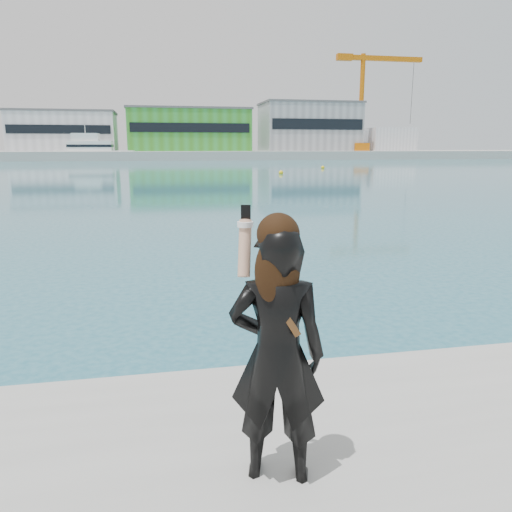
{
  "coord_description": "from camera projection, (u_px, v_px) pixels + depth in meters",
  "views": [
    {
      "loc": [
        -0.94,
        -3.72,
        3.01
      ],
      "look_at": [
        -0.21,
        -0.06,
        2.19
      ],
      "focal_mm": 35.0,
      "sensor_mm": 36.0,
      "label": 1
    }
  ],
  "objects": [
    {
      "name": "motor_yacht",
      "position": [
        93.0,
        151.0,
        109.29
      ],
      "size": [
        16.8,
        5.28,
        7.76
      ],
      "rotation": [
        0.0,
        0.0,
        -0.04
      ],
      "color": "white",
      "rests_on": "ground"
    },
    {
      "name": "flagpole_right",
      "position": [
        248.0,
        132.0,
        123.11
      ],
      "size": [
        1.28,
        0.16,
        8.0
      ],
      "color": "silver",
      "rests_on": "far_quay"
    },
    {
      "name": "warehouse_white",
      "position": [
        65.0,
        131.0,
        121.26
      ],
      "size": [
        24.48,
        15.35,
        9.5
      ],
      "color": "silver",
      "rests_on": "far_quay"
    },
    {
      "name": "far_quay",
      "position": [
        158.0,
        155.0,
        128.66
      ],
      "size": [
        320.0,
        40.0,
        2.0
      ],
      "primitive_type": "cube",
      "color": "#9E9E99",
      "rests_on": "ground"
    },
    {
      "name": "buoy_extra",
      "position": [
        281.0,
        174.0,
        56.49
      ],
      "size": [
        0.5,
        0.5,
        0.5
      ],
      "primitive_type": "sphere",
      "color": "yellow",
      "rests_on": "ground"
    },
    {
      "name": "warehouse_green",
      "position": [
        189.0,
        130.0,
        126.93
      ],
      "size": [
        30.6,
        16.36,
        10.5
      ],
      "color": "#369224",
      "rests_on": "far_quay"
    },
    {
      "name": "warehouse_grey_right",
      "position": [
        309.0,
        127.0,
        132.87
      ],
      "size": [
        25.5,
        15.35,
        12.5
      ],
      "color": "gray",
      "rests_on": "far_quay"
    },
    {
      "name": "ancillary_shed",
      "position": [
        388.0,
        139.0,
        135.91
      ],
      "size": [
        12.0,
        10.0,
        6.0
      ],
      "primitive_type": "cube",
      "color": "silver",
      "rests_on": "far_quay"
    },
    {
      "name": "ground",
      "position": [
        278.0,
        496.0,
        4.38
      ],
      "size": [
        500.0,
        500.0,
        0.0
      ],
      "primitive_type": "plane",
      "color": "#185E72",
      "rests_on": "ground"
    },
    {
      "name": "woman",
      "position": [
        277.0,
        348.0,
        3.24
      ],
      "size": [
        0.72,
        0.58,
        1.84
      ],
      "rotation": [
        0.0,
        0.0,
        2.86
      ],
      "color": "black",
      "rests_on": "near_quay"
    },
    {
      "name": "dock_crane",
      "position": [
        366.0,
        99.0,
        128.23
      ],
      "size": [
        23.0,
        4.0,
        24.0
      ],
      "color": "orange",
      "rests_on": "far_quay"
    },
    {
      "name": "buoy_near",
      "position": [
        323.0,
        169.0,
        70.65
      ],
      "size": [
        0.5,
        0.5,
        0.5
      ],
      "primitive_type": "sphere",
      "color": "yellow",
      "rests_on": "ground"
    }
  ]
}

